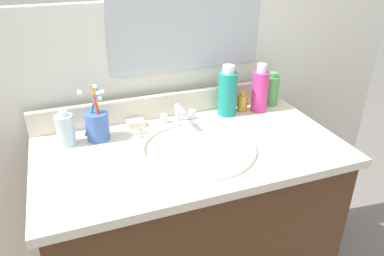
{
  "coord_description": "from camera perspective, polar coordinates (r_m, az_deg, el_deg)",
  "views": [
    {
      "loc": [
        -0.38,
        -1.03,
        1.5
      ],
      "look_at": [
        0.0,
        0.0,
        0.93
      ],
      "focal_mm": 34.89,
      "sensor_mm": 36.0,
      "label": 1
    }
  ],
  "objects": [
    {
      "name": "soap_bar",
      "position": [
        1.41,
        -8.61,
        0.68
      ],
      "size": [
        0.06,
        0.04,
        0.02
      ],
      "primitive_type": "cube",
      "color": "white",
      "rests_on": "countertop"
    },
    {
      "name": "bottle_soap_pink",
      "position": [
        1.52,
        10.35,
        5.71
      ],
      "size": [
        0.07,
        0.07,
        0.2
      ],
      "color": "#D8338C",
      "rests_on": "countertop"
    },
    {
      "name": "faucet",
      "position": [
        1.4,
        -2.06,
        1.56
      ],
      "size": [
        0.16,
        0.1,
        0.08
      ],
      "color": "silver",
      "rests_on": "countertop"
    },
    {
      "name": "bottle_mouthwash_teal",
      "position": [
        1.47,
        5.44,
        5.45
      ],
      "size": [
        0.07,
        0.07,
        0.2
      ],
      "color": "teal",
      "rests_on": "countertop"
    },
    {
      "name": "cup_blue_plastic",
      "position": [
        1.33,
        -14.26,
        0.53
      ],
      "size": [
        0.09,
        0.08,
        0.2
      ],
      "color": "#3F66B7",
      "rests_on": "countertop"
    },
    {
      "name": "bottle_oil_amber",
      "position": [
        1.53,
        7.69,
        3.96
      ],
      "size": [
        0.04,
        0.04,
        0.08
      ],
      "color": "gold",
      "rests_on": "countertop"
    },
    {
      "name": "sink_basin",
      "position": [
        1.27,
        0.79,
        -4.37
      ],
      "size": [
        0.4,
        0.4,
        0.11
      ],
      "color": "white",
      "rests_on": "countertop"
    },
    {
      "name": "bottle_toner_green",
      "position": [
        1.6,
        12.04,
        5.77
      ],
      "size": [
        0.06,
        0.06,
        0.14
      ],
      "color": "#4C9E4C",
      "rests_on": "countertop"
    },
    {
      "name": "backsplash",
      "position": [
        1.47,
        -3.79,
        3.57
      ],
      "size": [
        1.03,
        0.02,
        0.09
      ],
      "primitive_type": "cube",
      "color": "beige",
      "rests_on": "countertop"
    },
    {
      "name": "bottle_gel_clear",
      "position": [
        1.32,
        -18.77,
        -0.27
      ],
      "size": [
        0.06,
        0.06,
        0.12
      ],
      "color": "silver",
      "rests_on": "countertop"
    },
    {
      "name": "vanity_cabinet",
      "position": [
        1.54,
        -0.16,
        -17.4
      ],
      "size": [
        0.99,
        0.51,
        0.83
      ],
      "primitive_type": "cube",
      "color": "#4C2D19",
      "rests_on": "ground_plane"
    },
    {
      "name": "countertop",
      "position": [
        1.27,
        -0.19,
        -3.42
      ],
      "size": [
        1.03,
        0.56,
        0.03
      ],
      "primitive_type": "cube",
      "color": "beige",
      "rests_on": "vanity_cabinet"
    },
    {
      "name": "back_wall",
      "position": [
        1.64,
        -4.15,
        -3.91
      ],
      "size": [
        2.13,
        0.04,
        1.3
      ],
      "primitive_type": "cube",
      "color": "silver",
      "rests_on": "ground_plane"
    }
  ]
}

